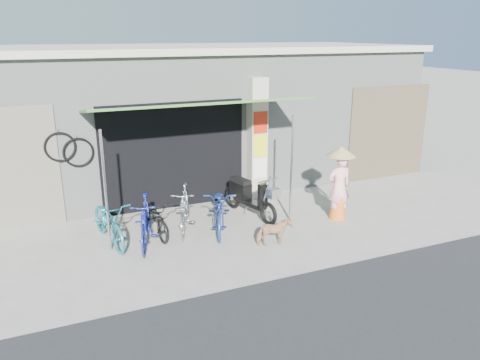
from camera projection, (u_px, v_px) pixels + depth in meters
name	position (u px, v px, depth m)	size (l,w,h in m)	color
ground	(268.00, 240.00, 9.43)	(80.00, 80.00, 0.00)	#A29C92
bicycle_shop	(191.00, 112.00, 13.35)	(12.30, 5.30, 3.66)	gray
shop_pillar	(257.00, 139.00, 11.45)	(0.42, 0.44, 3.00)	#B8AF9D
awning	(197.00, 107.00, 9.77)	(4.60, 1.88, 2.72)	#355F2B
neighbour_right	(388.00, 133.00, 13.17)	(2.60, 0.06, 2.60)	brown
bike_teal	(109.00, 221.00, 9.17)	(0.60, 1.73, 0.91)	#1D7382
bike_blue	(145.00, 222.00, 9.05)	(0.47, 1.65, 0.99)	navy
bike_black	(154.00, 216.00, 9.57)	(0.53, 1.51, 0.79)	black
bike_silver	(184.00, 209.00, 9.71)	(0.46, 1.63, 0.98)	#A6A7AB
bike_navy	(220.00, 208.00, 9.77)	(0.64, 1.83, 0.96)	navy
street_dog	(274.00, 232.00, 9.09)	(0.31, 0.67, 0.57)	#94744E
moped	(249.00, 196.00, 10.54)	(0.69, 1.79, 1.03)	black
nun	(339.00, 183.00, 10.29)	(0.64, 0.64, 1.66)	#FFABB5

